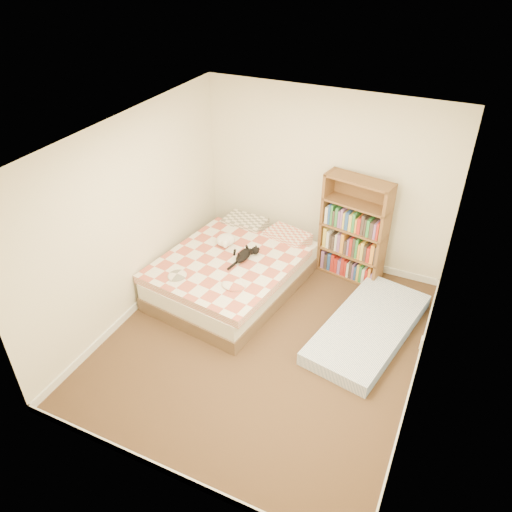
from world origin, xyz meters
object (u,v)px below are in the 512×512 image
at_px(bed, 235,270).
at_px(black_cat, 245,254).
at_px(floor_mattress, 368,328).
at_px(bookshelf, 353,241).
at_px(white_dog, 226,240).

bearing_deg(bed, black_cat, 1.04).
distance_m(floor_mattress, black_cat, 1.82).
xyz_separation_m(bookshelf, black_cat, (-1.18, -0.96, 0.03)).
bearing_deg(black_cat, bookshelf, 70.85).
xyz_separation_m(bookshelf, floor_mattress, (0.56, -1.12, -0.47)).
bearing_deg(white_dog, bed, -20.06).
distance_m(bed, bookshelf, 1.66).
xyz_separation_m(black_cat, white_dog, (-0.38, 0.18, 0.01)).
distance_m(bed, floor_mattress, 1.92).
height_order(bookshelf, white_dog, bookshelf).
relative_size(bed, black_cat, 4.12).
distance_m(black_cat, white_dog, 0.42).
xyz_separation_m(bed, bookshelf, (1.34, 0.94, 0.29)).
distance_m(bed, black_cat, 0.35).
distance_m(bookshelf, floor_mattress, 1.33).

